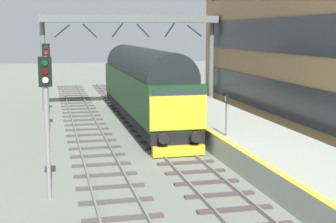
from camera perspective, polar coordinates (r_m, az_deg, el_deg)
The scene contains 11 objects.
ground_plane at distance 25.70m, azimuth -0.19°, elevation -3.78°, with size 140.00×140.00×0.00m, color slate.
track_main at distance 25.69m, azimuth -0.19°, elevation -3.66°, with size 2.50×60.00×0.15m.
track_adjacent_west at distance 25.14m, azimuth -8.20°, elevation -4.03°, with size 2.50×60.00×0.15m.
station_platform at distance 26.62m, azimuth 7.39°, elevation -2.31°, with size 4.00×44.00×1.01m.
diesel_locomotive at distance 31.43m, azimuth -2.78°, elevation 3.13°, with size 2.74×17.92×4.68m.
signal_post_near at distance 17.39m, azimuth -13.44°, elevation 0.22°, with size 0.44×0.22×4.85m.
signal_post_mid at distance 29.12m, azimuth -13.39°, elevation 3.83°, with size 0.44×0.22×5.00m.
signal_post_far at distance 36.28m, azimuth -13.35°, elevation 4.03°, with size 0.44×0.22×4.19m.
platform_number_sign at distance 22.99m, azimuth 6.51°, elevation 0.35°, with size 0.10×0.44×1.86m.
waiting_passenger at distance 31.84m, azimuth 1.55°, elevation 2.32°, with size 0.41×0.50×1.64m.
overhead_footbridge at distance 37.76m, azimuth -4.26°, elevation 9.69°, with size 12.89×2.00×6.81m.
Camera 1 is at (-5.63, -24.43, 5.66)m, focal length 54.49 mm.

